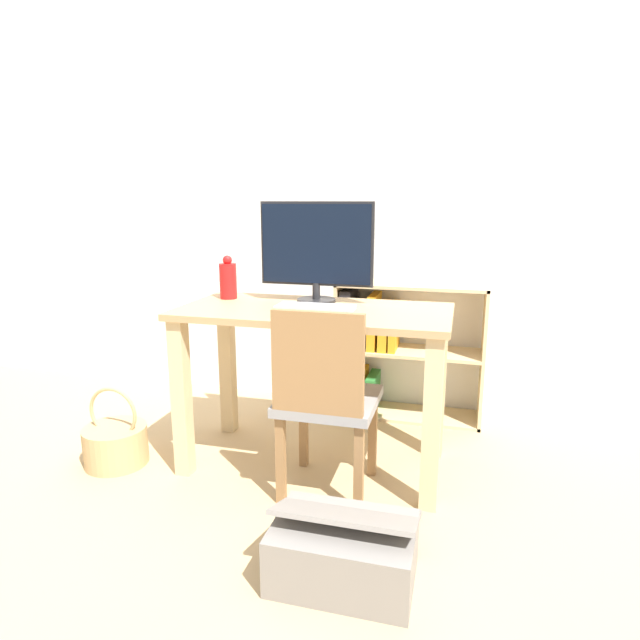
{
  "coord_description": "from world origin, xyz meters",
  "views": [
    {
      "loc": [
        0.63,
        -2.25,
        1.23
      ],
      "look_at": [
        0.0,
        0.1,
        0.68
      ],
      "focal_mm": 30.0,
      "sensor_mm": 36.0,
      "label": 1
    }
  ],
  "objects_px": {
    "vase": "(228,280)",
    "chair": "(325,396)",
    "monitor": "(316,248)",
    "bookshelf": "(384,349)",
    "basket": "(116,443)",
    "storage_box": "(344,549)",
    "keyboard": "(315,307)"
  },
  "relations": [
    {
      "from": "vase",
      "to": "chair",
      "type": "height_order",
      "value": "vase"
    },
    {
      "from": "chair",
      "to": "monitor",
      "type": "bearing_deg",
      "value": 107.26
    },
    {
      "from": "bookshelf",
      "to": "basket",
      "type": "distance_m",
      "value": 1.5
    },
    {
      "from": "monitor",
      "to": "storage_box",
      "type": "relative_size",
      "value": 1.14
    },
    {
      "from": "keyboard",
      "to": "bookshelf",
      "type": "bearing_deg",
      "value": 73.77
    },
    {
      "from": "monitor",
      "to": "basket",
      "type": "xyz_separation_m",
      "value": [
        -0.88,
        -0.39,
        -0.91
      ]
    },
    {
      "from": "monitor",
      "to": "keyboard",
      "type": "bearing_deg",
      "value": -76.14
    },
    {
      "from": "bookshelf",
      "to": "monitor",
      "type": "bearing_deg",
      "value": -114.14
    },
    {
      "from": "keyboard",
      "to": "basket",
      "type": "bearing_deg",
      "value": -166.01
    },
    {
      "from": "vase",
      "to": "chair",
      "type": "xyz_separation_m",
      "value": [
        0.59,
        -0.38,
        -0.4
      ]
    },
    {
      "from": "bookshelf",
      "to": "storage_box",
      "type": "xyz_separation_m",
      "value": [
        0.09,
        -1.44,
        -0.29
      ]
    },
    {
      "from": "keyboard",
      "to": "chair",
      "type": "height_order",
      "value": "chair"
    },
    {
      "from": "monitor",
      "to": "bookshelf",
      "type": "relative_size",
      "value": 0.66
    },
    {
      "from": "chair",
      "to": "storage_box",
      "type": "relative_size",
      "value": 1.75
    },
    {
      "from": "monitor",
      "to": "chair",
      "type": "height_order",
      "value": "monitor"
    },
    {
      "from": "monitor",
      "to": "vase",
      "type": "height_order",
      "value": "monitor"
    },
    {
      "from": "vase",
      "to": "chair",
      "type": "bearing_deg",
      "value": -33.04
    },
    {
      "from": "keyboard",
      "to": "storage_box",
      "type": "bearing_deg",
      "value": -67.6
    },
    {
      "from": "bookshelf",
      "to": "chair",
      "type": "bearing_deg",
      "value": -95.87
    },
    {
      "from": "keyboard",
      "to": "basket",
      "type": "xyz_separation_m",
      "value": [
        -0.92,
        -0.23,
        -0.66
      ]
    },
    {
      "from": "monitor",
      "to": "bookshelf",
      "type": "xyz_separation_m",
      "value": [
        0.25,
        0.55,
        -0.62
      ]
    },
    {
      "from": "vase",
      "to": "basket",
      "type": "relative_size",
      "value": 0.56
    },
    {
      "from": "basket",
      "to": "storage_box",
      "type": "bearing_deg",
      "value": -22.01
    },
    {
      "from": "storage_box",
      "to": "basket",
      "type": "bearing_deg",
      "value": 157.99
    },
    {
      "from": "monitor",
      "to": "storage_box",
      "type": "bearing_deg",
      "value": -69.1
    },
    {
      "from": "chair",
      "to": "bookshelf",
      "type": "height_order",
      "value": "chair"
    },
    {
      "from": "basket",
      "to": "chair",
      "type": "bearing_deg",
      "value": -0.74
    },
    {
      "from": "storage_box",
      "to": "monitor",
      "type": "bearing_deg",
      "value": 110.9
    },
    {
      "from": "monitor",
      "to": "vase",
      "type": "relative_size",
      "value": 2.55
    },
    {
      "from": "chair",
      "to": "basket",
      "type": "xyz_separation_m",
      "value": [
        -1.03,
        0.01,
        -0.34
      ]
    },
    {
      "from": "vase",
      "to": "basket",
      "type": "distance_m",
      "value": 0.94
    },
    {
      "from": "chair",
      "to": "basket",
      "type": "bearing_deg",
      "value": 176.25
    }
  ]
}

